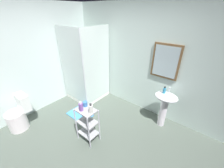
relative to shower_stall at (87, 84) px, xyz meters
name	(u,v)px	position (x,y,z in m)	size (l,w,h in m)	color
ground_plane	(84,148)	(1.22, -1.23, -0.47)	(4.20, 4.20, 0.02)	#4B564C
wall_back	(139,60)	(1.23, 0.62, 0.79)	(4.20, 0.14, 2.50)	silver
wall_left	(23,64)	(-0.63, -1.23, 0.79)	(0.10, 4.20, 2.50)	silver
shower_stall	(87,84)	(0.00, 0.00, 0.00)	(0.92, 0.92, 2.00)	white
pedestal_sink	(165,103)	(2.10, 0.29, 0.12)	(0.46, 0.37, 0.81)	white
sink_faucet	(169,90)	(2.10, 0.41, 0.40)	(0.03, 0.03, 0.10)	silver
toilet	(19,116)	(-0.26, -1.72, -0.15)	(0.37, 0.49, 0.76)	white
storage_cart	(87,123)	(1.14, -1.02, -0.03)	(0.38, 0.28, 0.74)	silver
hand_soap_bottle	(164,90)	(2.04, 0.29, 0.41)	(0.06, 0.06, 0.15)	#389ED1
lotion_bottle_white	(91,109)	(1.27, -1.01, 0.36)	(0.07, 0.07, 0.19)	white
conditioner_bottle_purple	(81,107)	(1.09, -1.08, 0.36)	(0.07, 0.07, 0.18)	#8253AA
rinse_cup	(85,104)	(1.05, -0.95, 0.32)	(0.08, 0.08, 0.09)	#3870B2
bath_mat	(80,114)	(0.42, -0.66, -0.45)	(0.60, 0.40, 0.02)	teal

